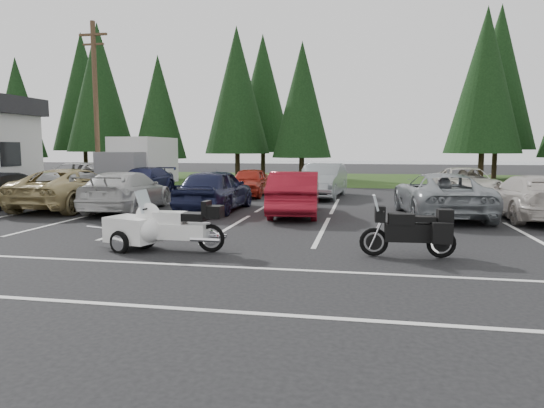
{
  "coord_description": "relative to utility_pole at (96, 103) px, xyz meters",
  "views": [
    {
      "loc": [
        4.29,
        -12.36,
        2.29
      ],
      "look_at": [
        2.05,
        -0.5,
        0.9
      ],
      "focal_mm": 32.0,
      "sensor_mm": 36.0,
      "label": 1
    }
  ],
  "objects": [
    {
      "name": "car_far_1",
      "position": [
        3.5,
        -1.85,
        -4.03
      ],
      "size": [
        1.98,
        4.63,
        1.33
      ],
      "primitive_type": "imported",
      "rotation": [
        0.0,
        0.0,
        -0.02
      ],
      "color": "#1C2047",
      "rests_on": "ground"
    },
    {
      "name": "utility_pole",
      "position": [
        0.0,
        0.0,
        0.0
      ],
      "size": [
        1.6,
        0.26,
        9.0
      ],
      "color": "#473321",
      "rests_on": "ground"
    },
    {
      "name": "conifer_1",
      "position": [
        -12.0,
        9.2,
        0.69
      ],
      "size": [
        3.96,
        3.96,
        9.22
      ],
      "color": "#332316",
      "rests_on": "ground"
    },
    {
      "name": "car_near_3",
      "position": [
        5.8,
        -8.02,
        -3.97
      ],
      "size": [
        2.48,
        5.17,
        1.45
      ],
      "primitive_type": "imported",
      "rotation": [
        0.0,
        0.0,
        3.23
      ],
      "color": "#BDBCBA",
      "rests_on": "ground"
    },
    {
      "name": "car_near_4",
      "position": [
        8.98,
        -7.43,
        -3.91
      ],
      "size": [
        2.0,
        4.66,
        1.57
      ],
      "primitive_type": "imported",
      "rotation": [
        0.0,
        0.0,
        3.11
      ],
      "color": "#161A37",
      "rests_on": "ground"
    },
    {
      "name": "lake_water",
      "position": [
        14.0,
        43.0,
        -4.7
      ],
      "size": [
        70.0,
        50.0,
        0.02
      ],
      "primitive_type": "cube",
      "color": "slate",
      "rests_on": "ground"
    },
    {
      "name": "stall_markings",
      "position": [
        10.0,
        -10.0,
        -4.69
      ],
      "size": [
        32.0,
        16.0,
        0.01
      ],
      "primitive_type": "cube",
      "color": "silver",
      "rests_on": "ground"
    },
    {
      "name": "car_far_2",
      "position": [
        8.92,
        -1.76,
        -4.02
      ],
      "size": [
        1.72,
        4.03,
        1.36
      ],
      "primitive_type": "imported",
      "rotation": [
        0.0,
        0.0,
        0.03
      ],
      "color": "maroon",
      "rests_on": "ground"
    },
    {
      "name": "conifer_back_c",
      "position": [
        24.0,
        14.8,
        2.8
      ],
      "size": [
        5.5,
        5.5,
        12.81
      ],
      "color": "#332316",
      "rests_on": "ground"
    },
    {
      "name": "car_far_4",
      "position": [
        18.77,
        -1.5,
        -3.98
      ],
      "size": [
        2.59,
        5.24,
        1.43
      ],
      "primitive_type": "imported",
      "rotation": [
        0.0,
        0.0,
        0.04
      ],
      "color": "beige",
      "rests_on": "ground"
    },
    {
      "name": "conifer_back_a",
      "position": [
        -10.0,
        15.0,
        2.49
      ],
      "size": [
        5.28,
        5.28,
        12.3
      ],
      "color": "#332316",
      "rests_on": "ground"
    },
    {
      "name": "conifer_3",
      "position": [
        -0.5,
        9.4,
        0.57
      ],
      "size": [
        3.87,
        3.87,
        9.02
      ],
      "color": "#332316",
      "rests_on": "ground"
    },
    {
      "name": "car_near_2",
      "position": [
        3.39,
        -7.65,
        -3.93
      ],
      "size": [
        2.6,
        5.52,
        1.53
      ],
      "primitive_type": "imported",
      "rotation": [
        0.0,
        0.0,
        3.15
      ],
      "color": "tan",
      "rests_on": "ground"
    },
    {
      "name": "conifer_4",
      "position": [
        5.0,
        10.9,
        1.83
      ],
      "size": [
        4.8,
        4.8,
        11.17
      ],
      "color": "#332316",
      "rests_on": "ground"
    },
    {
      "name": "conifer_2",
      "position": [
        -6.0,
        10.8,
        2.25
      ],
      "size": [
        5.1,
        5.1,
        11.89
      ],
      "color": "#332316",
      "rests_on": "ground"
    },
    {
      "name": "car_near_1",
      "position": [
        0.63,
        -7.85,
        -4.01
      ],
      "size": [
        1.46,
        4.15,
        1.37
      ],
      "primitive_type": "imported",
      "rotation": [
        0.0,
        0.0,
        3.14
      ],
      "color": "black",
      "rests_on": "ground"
    },
    {
      "name": "ground",
      "position": [
        10.0,
        -12.0,
        -4.7
      ],
      "size": [
        120.0,
        120.0,
        0.0
      ],
      "primitive_type": "plane",
      "color": "black",
      "rests_on": "ground"
    },
    {
      "name": "conifer_back_b",
      "position": [
        6.0,
        15.5,
        2.07
      ],
      "size": [
        4.97,
        4.97,
        11.58
      ],
      "color": "#332316",
      "rests_on": "ground"
    },
    {
      "name": "car_far_0",
      "position": [
        -0.41,
        -1.52,
        -3.92
      ],
      "size": [
        2.96,
        5.73,
        1.55
      ],
      "primitive_type": "imported",
      "rotation": [
        0.0,
        0.0,
        -0.07
      ],
      "color": "silver",
      "rests_on": "ground"
    },
    {
      "name": "conifer_5",
      "position": [
        10.0,
        9.6,
        0.93
      ],
      "size": [
        4.14,
        4.14,
        9.63
      ],
      "color": "#332316",
      "rests_on": "ground"
    },
    {
      "name": "conifer_6",
      "position": [
        22.0,
        10.1,
        2.01
      ],
      "size": [
        4.93,
        4.93,
        11.48
      ],
      "color": "#332316",
      "rests_on": "ground"
    },
    {
      "name": "car_near_6",
      "position": [
        16.83,
        -7.43,
        -3.96
      ],
      "size": [
        2.91,
        5.51,
        1.48
      ],
      "primitive_type": "imported",
      "rotation": [
        0.0,
        0.0,
        3.23
      ],
      "color": "gray",
      "rests_on": "ground"
    },
    {
      "name": "cargo_trailer",
      "position": [
        9.18,
        -14.28,
        -4.32
      ],
      "size": [
        1.85,
        1.38,
        0.76
      ],
      "primitive_type": null,
      "rotation": [
        0.0,
        0.0,
        -0.31
      ],
      "color": "white",
      "rests_on": "ground"
    },
    {
      "name": "box_truck",
      "position": [
        2.0,
        0.5,
        -3.25
      ],
      "size": [
        2.4,
        5.6,
        2.9
      ],
      "primitive_type": null,
      "color": "silver",
      "rests_on": "ground"
    },
    {
      "name": "adventure_motorcycle",
      "position": [
        15.23,
        -13.94,
        -4.03
      ],
      "size": [
        2.24,
        0.88,
        1.34
      ],
      "primitive_type": null,
      "rotation": [
        0.0,
        0.0,
        0.05
      ],
      "color": "black",
      "rests_on": "ground"
    },
    {
      "name": "car_near_5",
      "position": [
        11.98,
        -7.89,
        -3.94
      ],
      "size": [
        1.97,
        4.69,
        1.51
      ],
      "primitive_type": "imported",
      "rotation": [
        0.0,
        0.0,
        3.22
      ],
      "color": "maroon",
      "rests_on": "ground"
    },
    {
      "name": "grass_strip",
      "position": [
        10.0,
        12.0,
        -4.69
      ],
      "size": [
        80.0,
        16.0,
        0.01
      ],
      "primitive_type": "cube",
      "color": "#1E3C13",
      "rests_on": "ground"
    },
    {
      "name": "touring_motorcycle",
      "position": [
        10.2,
        -14.24,
        -4.01
      ],
      "size": [
        2.5,
        0.82,
        1.38
      ],
      "primitive_type": null,
      "rotation": [
        0.0,
        0.0,
        -0.02
      ],
      "color": "white",
      "rests_on": "ground"
    },
    {
      "name": "car_far_3",
      "position": [
        12.43,
        -1.77,
        -3.9
      ],
      "size": [
        2.13,
        4.96,
        1.59
      ],
      "primitive_type": "imported",
      "rotation": [
        0.0,
        0.0,
        -0.1
      ],
      "color": "gray",
      "rests_on": "ground"
    },
    {
      "name": "car_near_7",
      "position": [
        19.63,
        -7.51,
        -3.97
      ],
      "size": [
        2.14,
        5.03,
        1.45
      ],
      "primitive_type": "imported",
      "rotation": [
        0.0,
        0.0,
        3.17
      ],
      "color": "beige",
      "rests_on": "ground"
    }
  ]
}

